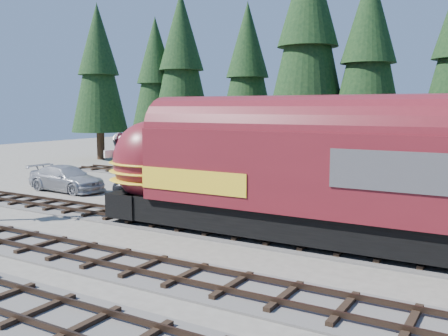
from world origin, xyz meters
The scene contains 7 objects.
ground centered at (0.00, 0.00, 0.00)m, with size 120.00×120.00×0.00m, color #6B665B.
track_spur centered at (-10.00, 18.00, 0.06)m, with size 32.00×3.20×0.33m.
depot centered at (0.00, 10.50, 2.96)m, with size 12.80×7.00×5.30m.
locomotive centered at (-0.83, 4.00, 2.73)m, with size 17.34×3.45×4.72m.
caboose centered at (-5.18, 18.00, 2.81)m, with size 11.04×3.20×5.74m.
pickup_truck_a centered at (-8.57, 8.30, 0.98)m, with size 3.26×7.07×1.97m, color black.
pickup_truck_b centered at (-17.80, 8.24, 0.87)m, with size 2.43×5.98×1.74m, color #A7A9AF.
Camera 1 is at (8.78, -15.19, 5.73)m, focal length 40.00 mm.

